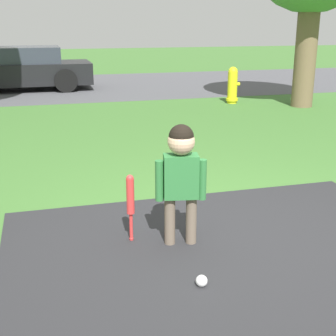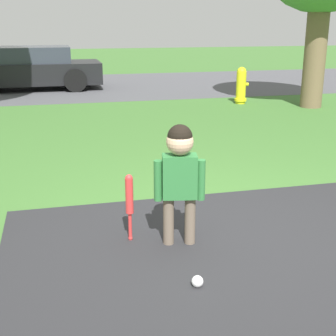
{
  "view_description": "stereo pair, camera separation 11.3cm",
  "coord_description": "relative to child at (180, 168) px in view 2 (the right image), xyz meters",
  "views": [
    {
      "loc": [
        -1.58,
        -3.55,
        1.82
      ],
      "look_at": [
        -0.52,
        0.32,
        0.56
      ],
      "focal_mm": 50.0,
      "sensor_mm": 36.0,
      "label": 1
    },
    {
      "loc": [
        -1.47,
        -3.58,
        1.82
      ],
      "look_at": [
        -0.52,
        0.32,
        0.56
      ],
      "focal_mm": 50.0,
      "sensor_mm": 36.0,
      "label": 2
    }
  ],
  "objects": [
    {
      "name": "ground_plane",
      "position": [
        0.52,
        0.08,
        -0.67
      ],
      "size": [
        60.0,
        60.0,
        0.0
      ],
      "primitive_type": "plane",
      "color": "#3D6B2D"
    },
    {
      "name": "baseball_bat",
      "position": [
        -0.39,
        0.16,
        -0.29
      ],
      "size": [
        0.07,
        0.07,
        0.6
      ],
      "color": "red",
      "rests_on": "ground"
    },
    {
      "name": "parked_car",
      "position": [
        -1.52,
        10.15,
        -0.12
      ],
      "size": [
        3.88,
        1.83,
        1.16
      ],
      "rotation": [
        0.0,
        0.0,
        3.14
      ],
      "color": "black",
      "rests_on": "ground"
    },
    {
      "name": "street_strip",
      "position": [
        0.52,
        10.44,
        -0.67
      ],
      "size": [
        40.0,
        6.0,
        0.01
      ],
      "color": "#4C4C51",
      "rests_on": "ground"
    },
    {
      "name": "child",
      "position": [
        0.0,
        0.0,
        0.0
      ],
      "size": [
        0.42,
        0.22,
        1.04
      ],
      "rotation": [
        0.0,
        0.0,
        -0.19
      ],
      "color": "#6B5B4C",
      "rests_on": "ground"
    },
    {
      "name": "fire_hydrant",
      "position": [
        3.23,
        6.56,
        -0.27
      ],
      "size": [
        0.31,
        0.28,
        0.83
      ],
      "color": "yellow",
      "rests_on": "ground"
    },
    {
      "name": "sports_ball",
      "position": [
        -0.05,
        -0.69,
        -0.63
      ],
      "size": [
        0.09,
        0.09,
        0.09
      ],
      "color": "white",
      "rests_on": "ground"
    }
  ]
}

